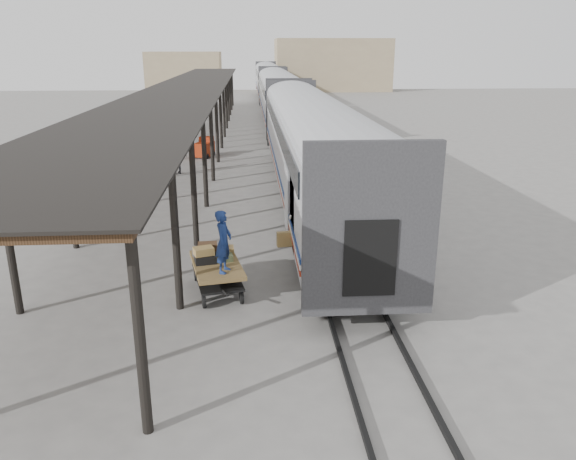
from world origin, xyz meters
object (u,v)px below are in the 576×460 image
(porter, at_px, (224,242))
(baggage_cart, at_px, (217,270))
(pedestrian, at_px, (177,157))
(luggage_tug, at_px, (205,148))

(porter, bearing_deg, baggage_cart, 37.39)
(porter, bearing_deg, pedestrian, 27.42)
(baggage_cart, xyz_separation_m, luggage_tug, (-1.84, 20.66, -0.08))
(baggage_cart, bearing_deg, luggage_tug, 83.64)
(baggage_cart, bearing_deg, pedestrian, 89.20)
(luggage_tug, bearing_deg, baggage_cart, -66.14)
(baggage_cart, distance_m, luggage_tug, 20.74)
(luggage_tug, distance_m, porter, 21.44)
(luggage_tug, xyz_separation_m, porter, (2.09, -21.31, 1.13))
(porter, height_order, pedestrian, porter)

